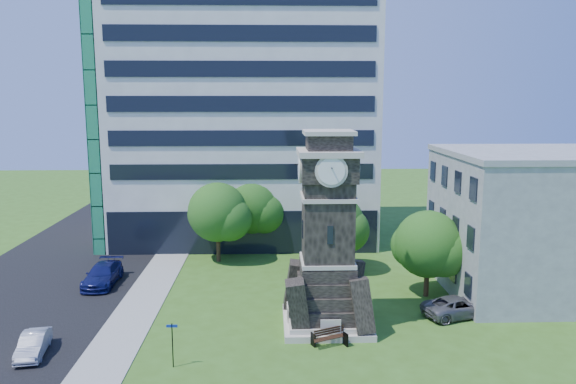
{
  "coord_description": "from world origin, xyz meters",
  "views": [
    {
      "loc": [
        -0.46,
        -31.37,
        14.14
      ],
      "look_at": [
        0.7,
        6.1,
        7.83
      ],
      "focal_mm": 35.0,
      "sensor_mm": 36.0,
      "label": 1
    }
  ],
  "objects_px": {
    "car_street_mid": "(33,344)",
    "car_street_north": "(103,275)",
    "clock_tower": "(327,244)",
    "car_east_lot": "(458,306)",
    "park_bench": "(329,336)",
    "street_sign": "(172,340)"
  },
  "relations": [
    {
      "from": "car_street_mid",
      "to": "car_east_lot",
      "type": "height_order",
      "value": "car_east_lot"
    },
    {
      "from": "car_street_north",
      "to": "park_bench",
      "type": "xyz_separation_m",
      "value": [
        16.22,
        -11.24,
        -0.23
      ]
    },
    {
      "from": "clock_tower",
      "to": "street_sign",
      "type": "relative_size",
      "value": 4.99
    },
    {
      "from": "car_street_mid",
      "to": "street_sign",
      "type": "distance_m",
      "value": 8.25
    },
    {
      "from": "car_street_north",
      "to": "street_sign",
      "type": "bearing_deg",
      "value": -60.59
    },
    {
      "from": "clock_tower",
      "to": "car_east_lot",
      "type": "relative_size",
      "value": 2.53
    },
    {
      "from": "car_street_mid",
      "to": "car_street_north",
      "type": "distance_m",
      "value": 11.91
    },
    {
      "from": "car_street_mid",
      "to": "car_street_north",
      "type": "height_order",
      "value": "car_street_north"
    },
    {
      "from": "car_east_lot",
      "to": "street_sign",
      "type": "xyz_separation_m",
      "value": [
        -17.45,
        -6.49,
        0.86
      ]
    },
    {
      "from": "car_street_mid",
      "to": "street_sign",
      "type": "xyz_separation_m",
      "value": [
        8.02,
        -1.71,
        0.93
      ]
    },
    {
      "from": "car_street_mid",
      "to": "street_sign",
      "type": "height_order",
      "value": "street_sign"
    },
    {
      "from": "park_bench",
      "to": "car_street_north",
      "type": "bearing_deg",
      "value": 120.51
    },
    {
      "from": "clock_tower",
      "to": "car_east_lot",
      "type": "bearing_deg",
      "value": 7.45
    },
    {
      "from": "car_east_lot",
      "to": "street_sign",
      "type": "height_order",
      "value": "street_sign"
    },
    {
      "from": "car_east_lot",
      "to": "car_street_north",
      "type": "bearing_deg",
      "value": 56.64
    },
    {
      "from": "car_street_mid",
      "to": "car_street_north",
      "type": "relative_size",
      "value": 0.69
    },
    {
      "from": "clock_tower",
      "to": "car_street_north",
      "type": "relative_size",
      "value": 2.28
    },
    {
      "from": "car_east_lot",
      "to": "street_sign",
      "type": "bearing_deg",
      "value": 92.87
    },
    {
      "from": "car_east_lot",
      "to": "car_street_mid",
      "type": "bearing_deg",
      "value": 83.1
    },
    {
      "from": "clock_tower",
      "to": "car_street_north",
      "type": "xyz_separation_m",
      "value": [
        -16.35,
        8.27,
        -4.5
      ]
    },
    {
      "from": "car_street_mid",
      "to": "car_east_lot",
      "type": "relative_size",
      "value": 0.76
    },
    {
      "from": "clock_tower",
      "to": "car_street_north",
      "type": "height_order",
      "value": "clock_tower"
    }
  ]
}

